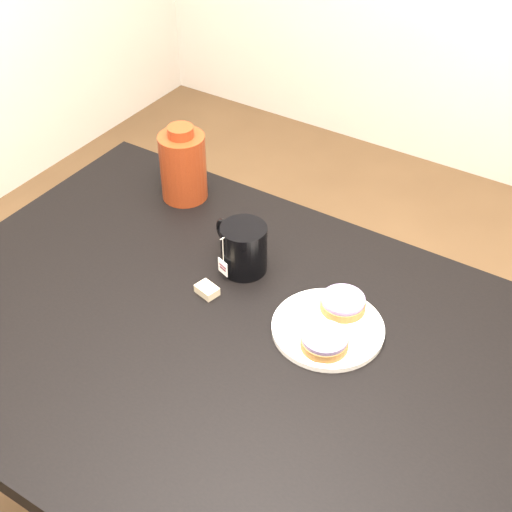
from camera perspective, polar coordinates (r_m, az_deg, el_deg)
name	(u,v)px	position (r m, az deg, el deg)	size (l,w,h in m)	color
table	(251,377)	(1.41, -0.36, -9.69)	(1.40, 0.90, 0.75)	black
plate	(328,327)	(1.38, 5.77, -5.71)	(0.22, 0.22, 0.02)	white
bagel_back	(343,303)	(1.40, 6.97, -3.77)	(0.09, 0.09, 0.03)	brown
bagel_front	(324,341)	(1.33, 5.50, -6.79)	(0.11, 0.11, 0.03)	brown
mug	(243,248)	(1.48, -1.04, 0.67)	(0.15, 0.12, 0.11)	black
teabag_pouch	(207,290)	(1.45, -3.94, -2.73)	(0.04, 0.03, 0.02)	#C6B793
bagel_package	(183,166)	(1.69, -5.85, 7.22)	(0.14, 0.14, 0.19)	#57190B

